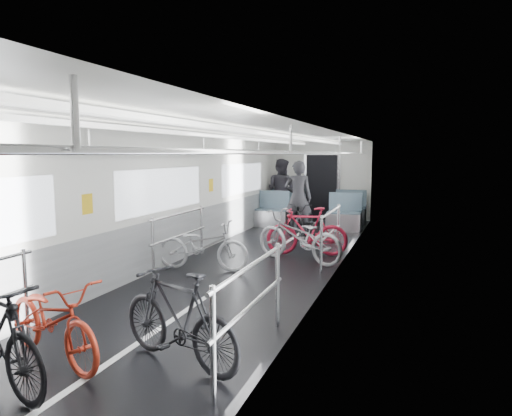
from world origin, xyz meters
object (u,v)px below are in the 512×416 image
at_px(bike_right_near, 178,317).
at_px(person_seated, 281,190).
at_px(bike_left_near, 53,320).
at_px(person_standing, 298,198).
at_px(bike_left_far, 203,246).
at_px(bike_right_far, 307,231).
at_px(bike_aisle, 305,219).
at_px(bike_right_mid, 298,237).

relative_size(bike_right_near, person_seated, 0.84).
bearing_deg(bike_left_near, person_standing, 15.40).
relative_size(bike_left_far, bike_right_far, 1.02).
distance_m(bike_left_far, bike_aisle, 3.95).
bearing_deg(bike_left_near, person_seated, 22.54).
relative_size(bike_right_far, bike_aisle, 1.01).
xyz_separation_m(bike_right_far, person_standing, (-0.74, 2.20, 0.45)).
bearing_deg(bike_aisle, bike_left_far, -102.01).
height_order(bike_right_mid, person_seated, person_seated).
bearing_deg(bike_left_far, bike_left_near, 176.55).
height_order(bike_left_far, bike_aisle, bike_left_far).
relative_size(bike_left_near, person_seated, 0.86).
relative_size(bike_left_far, person_seated, 0.88).
height_order(bike_right_far, person_standing, person_standing).
distance_m(bike_left_far, person_seated, 6.10).
height_order(bike_left_near, person_standing, person_standing).
relative_size(bike_left_near, bike_left_far, 0.97).
bearing_deg(bike_right_far, bike_right_near, -12.35).
distance_m(bike_right_near, bike_right_mid, 4.50).
height_order(bike_right_near, person_standing, person_standing).
distance_m(person_standing, person_seated, 2.39).
distance_m(bike_right_mid, bike_right_far, 0.60).
xyz_separation_m(bike_left_far, person_seated, (-0.34, 6.07, 0.51)).
distance_m(bike_right_near, person_standing, 7.34).
height_order(bike_left_far, bike_right_near, bike_right_near).
xyz_separation_m(bike_left_near, person_seated, (-0.52, 9.78, 0.52)).
bearing_deg(bike_right_near, bike_aisle, -157.26).
relative_size(bike_aisle, person_standing, 0.86).
bearing_deg(bike_aisle, person_seated, 121.02).
xyz_separation_m(bike_left_near, bike_left_far, (-0.18, 3.70, 0.01)).
bearing_deg(bike_right_near, person_seated, -150.56).
height_order(bike_left_near, bike_aisle, bike_aisle).
bearing_deg(bike_left_far, person_seated, -3.08).
height_order(bike_left_near, bike_right_mid, bike_right_mid).
distance_m(bike_right_mid, person_seated, 5.26).
relative_size(bike_right_far, person_seated, 0.86).
bearing_deg(person_standing, bike_right_mid, 93.02).
height_order(bike_left_near, bike_right_far, bike_right_far).
distance_m(bike_left_near, bike_right_far, 5.59).
bearing_deg(person_seated, bike_right_mid, 128.14).
height_order(bike_right_far, bike_aisle, bike_right_far).
bearing_deg(bike_right_far, bike_aisle, -177.06).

